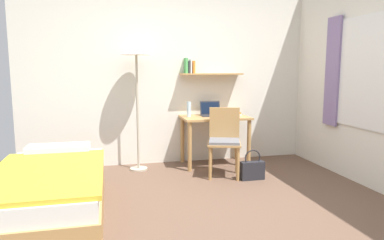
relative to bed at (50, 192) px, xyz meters
name	(u,v)px	position (x,y,z in m)	size (l,w,h in m)	color
ground_plane	(213,214)	(1.52, -0.31, -0.24)	(5.28, 5.28, 0.00)	brown
wall_back	(174,75)	(1.52, 1.72, 1.06)	(4.40, 0.27, 2.60)	silver
bed	(50,192)	(0.00, 0.00, 0.00)	(0.99, 1.86, 0.54)	#B2844C
desk	(215,126)	(2.05, 1.39, 0.34)	(0.95, 0.58, 0.71)	#B2844C
desk_chair	(224,138)	(2.02, 0.88, 0.25)	(0.52, 0.51, 0.88)	#B2844C
standing_lamp	(136,53)	(0.95, 1.39, 1.36)	(0.42, 0.42, 1.79)	#B2A893
laptop	(211,112)	(2.02, 1.49, 0.53)	(0.31, 0.22, 0.21)	#2D2D33
water_bottle	(189,109)	(1.67, 1.44, 0.58)	(0.06, 0.06, 0.22)	silver
book_stack	(234,114)	(2.35, 1.44, 0.50)	(0.17, 0.21, 0.05)	silver
handbag	(252,169)	(2.31, 0.61, -0.11)	(0.30, 0.11, 0.39)	#232328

